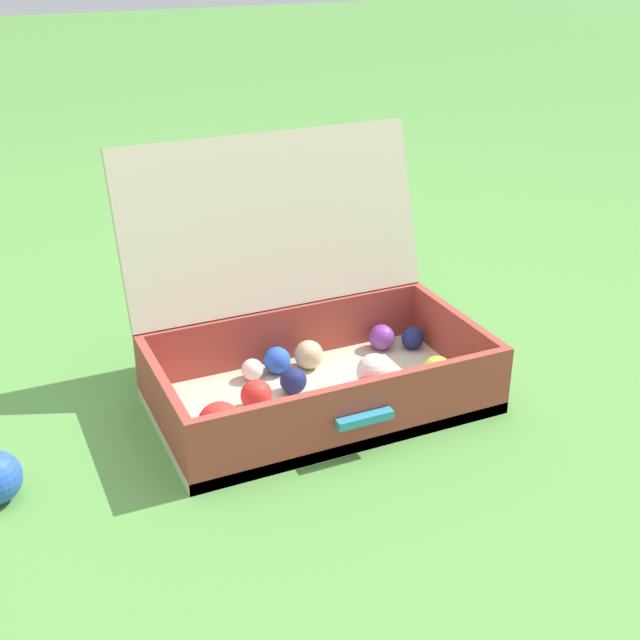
{
  "coord_description": "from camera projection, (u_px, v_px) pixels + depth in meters",
  "views": [
    {
      "loc": [
        -0.53,
        -1.35,
        0.9
      ],
      "look_at": [
        0.08,
        -0.01,
        0.19
      ],
      "focal_mm": 47.43,
      "sensor_mm": 36.0,
      "label": 1
    }
  ],
  "objects": [
    {
      "name": "open_suitcase",
      "position": [
        308.0,
        343.0,
        1.71
      ],
      "size": [
        0.65,
        0.51,
        0.49
      ],
      "color": "beige",
      "rests_on": "ground"
    },
    {
      "name": "ground_plane",
      "position": [
        282.0,
        411.0,
        1.69
      ],
      "size": [
        16.0,
        16.0,
        0.0
      ],
      "primitive_type": "plane",
      "color": "#569342"
    }
  ]
}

